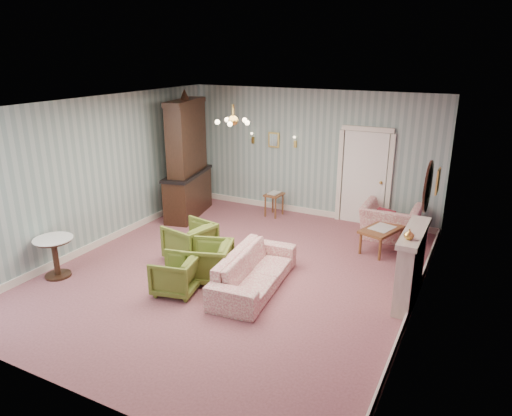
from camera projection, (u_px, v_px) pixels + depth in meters
The scene contains 27 objects.
floor at pixel (236, 272), 8.23m from camera, with size 7.00×7.00×0.00m, color #995960.
ceiling at pixel (233, 104), 7.30m from camera, with size 7.00×7.00×0.00m, color white.
wall_back at pixel (310, 154), 10.72m from camera, with size 6.00×6.00×0.00m, color gray.
wall_front at pixel (66, 281), 4.82m from camera, with size 6.00×6.00×0.00m, color gray.
wall_left at pixel (100, 173), 9.06m from camera, with size 7.00×7.00×0.00m, color gray.
wall_right at pixel (423, 222), 6.47m from camera, with size 7.00×7.00×0.00m, color gray.
wall_right_floral at pixel (422, 222), 6.48m from camera, with size 7.00×7.00×0.00m, color #C36188.
door at pixel (364, 176), 10.24m from camera, with size 1.12×0.12×2.16m, color white, non-canonical shape.
olive_chair_a at pixel (176, 273), 7.44m from camera, with size 0.66×0.62×0.68m, color olive.
olive_chair_b at pixel (209, 260), 7.84m from camera, with size 0.72×0.68×0.74m, color olive.
olive_chair_c at pixel (190, 240), 8.61m from camera, with size 0.76×0.72×0.79m, color olive.
sofa_chintz at pixel (254, 265), 7.58m from camera, with size 2.07×0.60×0.81m, color #AD4556.
wingback_chair at pixel (391, 216), 9.56m from camera, with size 1.11×0.72×0.97m, color #AD4556.
dresser at pixel (187, 156), 10.64m from camera, with size 0.59×1.70×2.84m, color black, non-canonical shape.
fireplace at pixel (411, 266), 7.15m from camera, with size 0.30×1.40×1.16m, color beige, non-canonical shape.
mantel_vase at pixel (409, 234), 6.61m from camera, with size 0.15×0.15×0.15m, color gold.
oval_mirror at pixel (427, 187), 6.70m from camera, with size 0.04×0.76×0.84m, color white, non-canonical shape.
framed_print at pixel (438, 181), 7.91m from camera, with size 0.04×0.34×0.42m, color gold, non-canonical shape.
coffee_table at pixel (381, 239), 9.03m from camera, with size 0.52×0.94×0.48m, color brown, non-canonical shape.
side_table_black at pixel (412, 247), 8.61m from camera, with size 0.35×0.35×0.53m, color black, non-canonical shape.
pedestal_table at pixel (56, 257), 7.97m from camera, with size 0.65×0.65×0.71m, color black, non-canonical shape.
nesting_table at pixel (274, 204), 10.95m from camera, with size 0.35×0.45×0.58m, color brown, non-canonical shape.
gilt_mirror_back at pixel (274, 140), 11.00m from camera, with size 0.28×0.06×0.36m, color gold, non-canonical shape.
sconce_left at pixel (253, 138), 11.22m from camera, with size 0.16×0.12×0.30m, color gold, non-canonical shape.
sconce_right at pixel (295, 142), 10.74m from camera, with size 0.16×0.12×0.30m, color gold, non-canonical shape.
chandelier at pixel (233, 122), 7.39m from camera, with size 0.56×0.56×0.36m, color gold, non-canonical shape.
burgundy_cushion at pixel (387, 218), 9.45m from camera, with size 0.38×0.10×0.38m, color maroon.
Camera 1 is at (3.71, -6.46, 3.70)m, focal length 32.85 mm.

